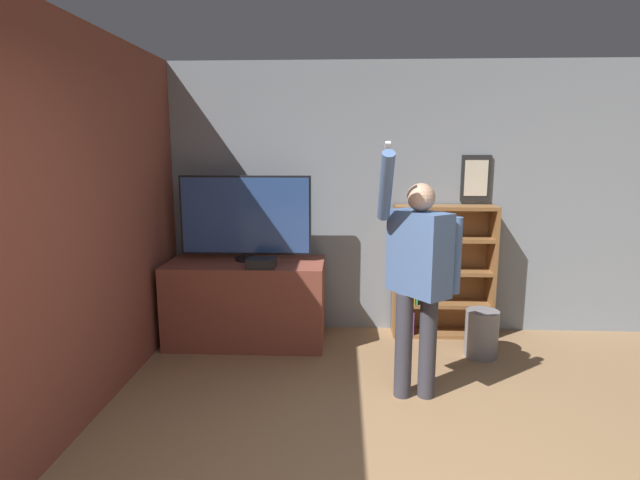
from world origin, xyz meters
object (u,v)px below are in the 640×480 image
object	(u,v)px
television	(246,217)
game_console	(261,263)
bookshelf	(433,272)
person	(418,271)
waste_bin	(481,333)

from	to	relation	value
television	game_console	xyz separation A→B (m)	(0.19, -0.29, -0.38)
bookshelf	person	xyz separation A→B (m)	(-0.36, -1.32, 0.34)
game_console	bookshelf	xyz separation A→B (m)	(1.64, 0.49, -0.19)
bookshelf	waste_bin	bearing A→B (deg)	-56.36
game_console	bookshelf	distance (m)	1.73
television	person	distance (m)	1.86
television	bookshelf	world-z (taller)	television
television	waste_bin	size ratio (longest dim) A/B	2.92
television	waste_bin	distance (m)	2.43
bookshelf	waste_bin	size ratio (longest dim) A/B	3.08
game_console	waste_bin	size ratio (longest dim) A/B	0.60
game_console	television	bearing A→B (deg)	123.18
bookshelf	waste_bin	distance (m)	0.77
bookshelf	television	bearing A→B (deg)	-173.59
television	person	xyz separation A→B (m)	(1.47, -1.11, -0.23)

